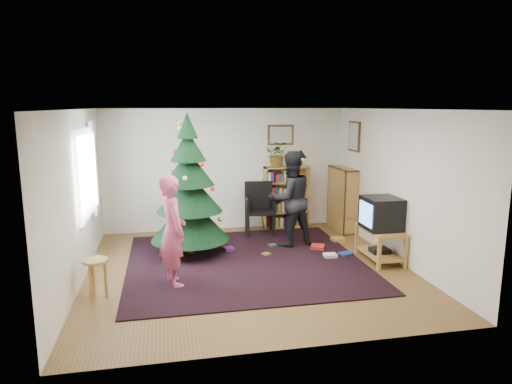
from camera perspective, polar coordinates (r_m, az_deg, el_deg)
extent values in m
plane|color=brown|center=(7.37, -0.95, -9.53)|extent=(5.00, 5.00, 0.00)
plane|color=white|center=(6.91, -1.02, 10.31)|extent=(5.00, 5.00, 0.00)
cube|color=silver|center=(9.47, -3.74, 2.82)|extent=(5.00, 0.02, 2.50)
cube|color=silver|center=(4.66, 4.64, -5.51)|extent=(5.00, 0.02, 2.50)
cube|color=silver|center=(7.03, -21.45, -0.68)|extent=(0.02, 5.00, 2.50)
cube|color=silver|center=(7.87, 17.21, 0.74)|extent=(0.02, 5.00, 2.50)
cube|color=black|center=(7.64, -1.37, -8.69)|extent=(3.80, 3.60, 0.02)
cube|color=silver|center=(7.57, -20.60, 2.06)|extent=(0.04, 1.20, 1.40)
cube|color=white|center=(8.25, -19.58, 2.79)|extent=(0.06, 0.35, 1.60)
cube|color=#4C3319|center=(9.60, 3.10, 7.13)|extent=(0.55, 0.03, 0.42)
cube|color=beige|center=(9.60, 3.10, 7.13)|extent=(0.47, 0.01, 0.34)
cube|color=#4C3319|center=(9.34, 12.18, 6.81)|extent=(0.03, 0.50, 0.60)
cube|color=beige|center=(9.34, 12.18, 6.81)|extent=(0.01, 0.42, 0.52)
cylinder|color=#3F2816|center=(8.10, -8.17, -6.75)|extent=(0.13, 0.13, 0.26)
cone|color=black|center=(7.97, -8.27, -3.24)|extent=(1.35, 1.35, 0.76)
cone|color=black|center=(7.87, -8.36, 0.00)|extent=(1.13, 1.13, 0.68)
cone|color=black|center=(7.80, -8.44, 3.02)|extent=(0.87, 0.87, 0.60)
cone|color=black|center=(7.76, -8.52, 5.77)|extent=(0.61, 0.61, 0.52)
cone|color=black|center=(7.74, -8.59, 8.26)|extent=(0.35, 0.35, 0.44)
cube|color=#A77C3B|center=(9.66, 3.81, -0.63)|extent=(0.95, 0.30, 1.30)
cube|color=#A77C3B|center=(9.56, 3.86, 3.10)|extent=(0.95, 0.30, 0.03)
cube|color=#A77C3B|center=(9.62, 10.72, -0.85)|extent=(0.30, 0.95, 1.30)
cube|color=#A77C3B|center=(9.52, 10.85, 2.90)|extent=(0.30, 0.95, 0.03)
cube|color=#A77C3B|center=(7.85, 15.32, -4.58)|extent=(0.51, 0.92, 0.04)
cube|color=#A77C3B|center=(7.46, 15.14, -7.58)|extent=(0.05, 0.05, 0.51)
cube|color=#A77C3B|center=(7.67, 18.18, -7.25)|extent=(0.05, 0.05, 0.51)
cube|color=#A77C3B|center=(8.20, 12.47, -5.79)|extent=(0.05, 0.05, 0.51)
cube|color=#A77C3B|center=(8.39, 15.30, -5.54)|extent=(0.05, 0.05, 0.51)
cube|color=#A77C3B|center=(7.96, 15.17, -7.43)|extent=(0.47, 0.88, 0.03)
cube|color=black|center=(7.94, 15.19, -7.05)|extent=(0.30, 0.25, 0.08)
cube|color=black|center=(7.78, 15.42, -2.56)|extent=(0.55, 0.60, 0.53)
cube|color=#5BA7F9|center=(7.66, 13.55, -2.68)|extent=(0.01, 0.47, 0.38)
cube|color=black|center=(9.14, 0.48, -2.46)|extent=(0.63, 0.63, 0.05)
cube|color=black|center=(9.33, 0.15, -0.37)|extent=(0.57, 0.11, 0.57)
cube|color=black|center=(8.91, -0.79, -4.35)|extent=(0.06, 0.06, 0.46)
cube|color=black|center=(9.01, 2.40, -4.18)|extent=(0.06, 0.06, 0.46)
cube|color=black|center=(9.39, -1.36, -3.56)|extent=(0.06, 0.06, 0.46)
cube|color=black|center=(9.49, 1.66, -3.41)|extent=(0.06, 0.06, 0.46)
cylinder|color=#A77C3B|center=(6.46, -19.46, -8.11)|extent=(0.33, 0.33, 0.04)
cylinder|color=#A77C3B|center=(6.54, -18.26, -10.37)|extent=(0.04, 0.04, 0.51)
cylinder|color=#A77C3B|center=(6.66, -19.71, -10.07)|extent=(0.04, 0.04, 0.51)
cylinder|color=#A77C3B|center=(6.47, -19.96, -10.72)|extent=(0.04, 0.04, 0.51)
imported|color=#CA5078|center=(6.60, -10.40, -4.79)|extent=(0.54, 0.67, 1.61)
imported|color=black|center=(8.34, 4.30, -0.88)|extent=(0.97, 0.83, 1.75)
imported|color=gray|center=(9.47, 2.71, 4.76)|extent=(0.60, 0.56, 0.53)
cylinder|color=#A57F33|center=(9.63, 5.59, 3.55)|extent=(0.11, 0.11, 0.11)
sphere|color=#FFD88C|center=(9.62, 5.60, 4.27)|extent=(0.11, 0.11, 0.11)
cone|color=black|center=(9.61, 5.61, 4.79)|extent=(0.26, 0.26, 0.18)
cube|color=#A51E19|center=(8.36, 7.75, -6.85)|extent=(0.20, 0.20, 0.08)
cube|color=navy|center=(8.10, 11.18, -7.53)|extent=(0.20, 0.20, 0.08)
cube|color=#1E592D|center=(8.43, 2.05, -6.60)|extent=(0.20, 0.20, 0.08)
cube|color=gold|center=(8.88, 10.17, -5.85)|extent=(0.20, 0.20, 0.08)
cube|color=brown|center=(7.94, 1.27, -7.69)|extent=(0.20, 0.20, 0.08)
cube|color=beige|center=(7.94, 9.26, -7.86)|extent=(0.20, 0.20, 0.08)
cube|color=#4C1959|center=(8.19, -3.42, -7.13)|extent=(0.20, 0.20, 0.08)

